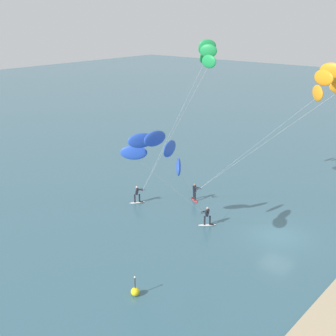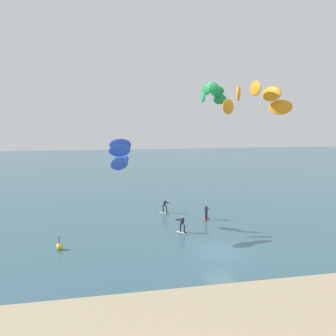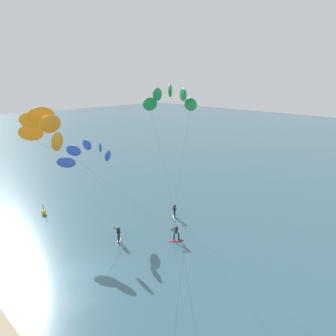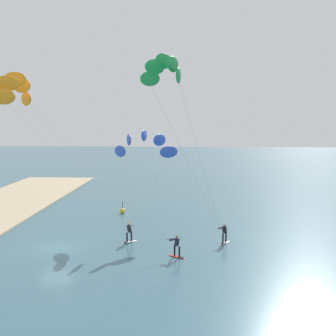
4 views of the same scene
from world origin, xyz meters
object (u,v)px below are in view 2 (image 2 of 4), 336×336
(kitesurfer_nearshore, at_px, (252,105))
(marker_buoy, at_px, (59,246))
(kitesurfer_far_out, at_px, (209,99))
(kitesurfer_mid_water, at_px, (123,156))

(kitesurfer_nearshore, distance_m, marker_buoy, 19.41)
(marker_buoy, bearing_deg, kitesurfer_nearshore, -18.72)
(kitesurfer_far_out, bearing_deg, kitesurfer_mid_water, -163.47)
(kitesurfer_nearshore, height_order, kitesurfer_mid_water, kitesurfer_nearshore)
(kitesurfer_nearshore, xyz_separation_m, kitesurfer_mid_water, (-9.07, 7.97, -4.34))
(kitesurfer_nearshore, bearing_deg, kitesurfer_far_out, 88.97)
(marker_buoy, bearing_deg, kitesurfer_far_out, 21.01)
(kitesurfer_nearshore, distance_m, kitesurfer_far_out, 10.78)
(kitesurfer_mid_water, bearing_deg, marker_buoy, -152.19)
(kitesurfer_mid_water, relative_size, marker_buoy, 6.65)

